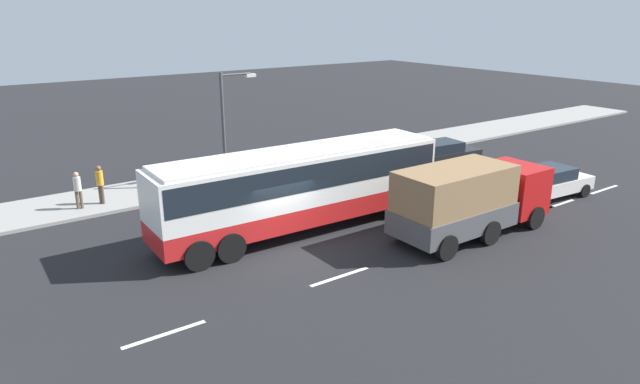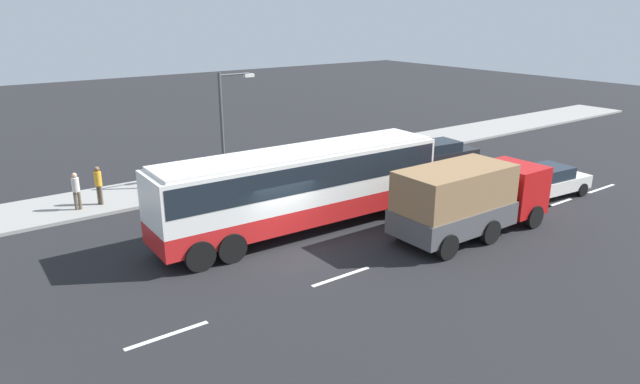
{
  "view_description": "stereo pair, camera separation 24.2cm",
  "coord_description": "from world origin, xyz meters",
  "px_view_note": "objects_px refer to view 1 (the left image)",
  "views": [
    {
      "loc": [
        -10.22,
        -16.66,
        8.55
      ],
      "look_at": [
        2.23,
        0.83,
        1.59
      ],
      "focal_mm": 31.54,
      "sensor_mm": 36.0,
      "label": 1
    },
    {
      "loc": [
        -10.41,
        -16.52,
        8.55
      ],
      "look_at": [
        2.23,
        0.83,
        1.59
      ],
      "focal_mm": 31.54,
      "sensor_mm": 36.0,
      "label": 2
    }
  ],
  "objects_px": {
    "car_white_minivan": "(547,182)",
    "pedestrian_near_curb": "(100,182)",
    "cargo_truck": "(470,198)",
    "car_black_sedan": "(443,153)",
    "pedestrian_at_crossing": "(78,188)",
    "street_lamp": "(228,120)",
    "coach_bus": "(301,181)"
  },
  "relations": [
    {
      "from": "coach_bus",
      "to": "car_white_minivan",
      "type": "relative_size",
      "value": 2.62
    },
    {
      "from": "coach_bus",
      "to": "pedestrian_at_crossing",
      "type": "distance_m",
      "value": 10.21
    },
    {
      "from": "pedestrian_near_curb",
      "to": "pedestrian_at_crossing",
      "type": "height_order",
      "value": "pedestrian_near_curb"
    },
    {
      "from": "pedestrian_at_crossing",
      "to": "street_lamp",
      "type": "height_order",
      "value": "street_lamp"
    },
    {
      "from": "cargo_truck",
      "to": "pedestrian_near_curb",
      "type": "relative_size",
      "value": 3.96
    },
    {
      "from": "car_white_minivan",
      "to": "coach_bus",
      "type": "bearing_deg",
      "value": 169.25
    },
    {
      "from": "coach_bus",
      "to": "car_white_minivan",
      "type": "bearing_deg",
      "value": -14.14
    },
    {
      "from": "coach_bus",
      "to": "street_lamp",
      "type": "bearing_deg",
      "value": 88.92
    },
    {
      "from": "car_black_sedan",
      "to": "street_lamp",
      "type": "distance_m",
      "value": 12.56
    },
    {
      "from": "street_lamp",
      "to": "car_black_sedan",
      "type": "bearing_deg",
      "value": -16.15
    },
    {
      "from": "cargo_truck",
      "to": "street_lamp",
      "type": "distance_m",
      "value": 12.31
    },
    {
      "from": "pedestrian_at_crossing",
      "to": "street_lamp",
      "type": "bearing_deg",
      "value": 97.01
    },
    {
      "from": "cargo_truck",
      "to": "street_lamp",
      "type": "xyz_separation_m",
      "value": [
        -4.8,
        11.18,
        1.9
      ]
    },
    {
      "from": "car_white_minivan",
      "to": "pedestrian_near_curb",
      "type": "xyz_separation_m",
      "value": [
        -17.62,
        11.0,
        0.39
      ]
    },
    {
      "from": "car_white_minivan",
      "to": "street_lamp",
      "type": "bearing_deg",
      "value": 143.17
    },
    {
      "from": "coach_bus",
      "to": "car_black_sedan",
      "type": "relative_size",
      "value": 2.92
    },
    {
      "from": "cargo_truck",
      "to": "street_lamp",
      "type": "relative_size",
      "value": 1.25
    },
    {
      "from": "cargo_truck",
      "to": "pedestrian_at_crossing",
      "type": "xyz_separation_m",
      "value": [
        -11.91,
        11.78,
        -0.45
      ]
    },
    {
      "from": "car_black_sedan",
      "to": "car_white_minivan",
      "type": "bearing_deg",
      "value": -86.59
    },
    {
      "from": "cargo_truck",
      "to": "car_white_minivan",
      "type": "xyz_separation_m",
      "value": [
        6.71,
        0.93,
        -0.77
      ]
    },
    {
      "from": "pedestrian_near_curb",
      "to": "street_lamp",
      "type": "bearing_deg",
      "value": 147.29
    },
    {
      "from": "pedestrian_at_crossing",
      "to": "car_black_sedan",
      "type": "bearing_deg",
      "value": 89.86
    },
    {
      "from": "coach_bus",
      "to": "pedestrian_near_curb",
      "type": "height_order",
      "value": "coach_bus"
    },
    {
      "from": "coach_bus",
      "to": "car_black_sedan",
      "type": "bearing_deg",
      "value": 17.75
    },
    {
      "from": "car_white_minivan",
      "to": "car_black_sedan",
      "type": "relative_size",
      "value": 1.11
    },
    {
      "from": "pedestrian_near_curb",
      "to": "coach_bus",
      "type": "bearing_deg",
      "value": 101.33
    },
    {
      "from": "coach_bus",
      "to": "car_white_minivan",
      "type": "xyz_separation_m",
      "value": [
        11.82,
        -3.3,
        -1.29
      ]
    },
    {
      "from": "car_black_sedan",
      "to": "pedestrian_at_crossing",
      "type": "distance_m",
      "value": 19.32
    },
    {
      "from": "cargo_truck",
      "to": "car_black_sedan",
      "type": "height_order",
      "value": "cargo_truck"
    },
    {
      "from": "pedestrian_near_curb",
      "to": "street_lamp",
      "type": "relative_size",
      "value": 0.32
    },
    {
      "from": "cargo_truck",
      "to": "pedestrian_at_crossing",
      "type": "bearing_deg",
      "value": 135.33
    },
    {
      "from": "pedestrian_near_curb",
      "to": "car_black_sedan",
      "type": "bearing_deg",
      "value": 141.21
    }
  ]
}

